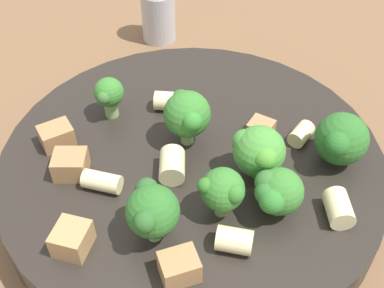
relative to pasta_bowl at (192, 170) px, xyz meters
The scene contains 21 objects.
ground_plane 0.02m from the pasta_bowl, ahead, with size 2.00×2.00×0.00m, color brown.
pasta_bowl is the anchor object (origin of this frame).
broccoli_floret_0 0.05m from the pasta_bowl, 141.30° to the left, with size 0.03×0.04×0.04m.
broccoli_floret_1 0.07m from the pasta_bowl, ahead, with size 0.04×0.04×0.04m.
broccoli_floret_2 0.09m from the pasta_bowl, 11.20° to the right, with size 0.03×0.04×0.04m.
broccoli_floret_3 0.09m from the pasta_bowl, behind, with size 0.02×0.02×0.03m.
broccoli_floret_4 0.07m from the pasta_bowl, 36.29° to the right, with size 0.03×0.03×0.04m.
broccoli_floret_5 0.11m from the pasta_bowl, 30.06° to the left, with size 0.04×0.04×0.04m.
broccoli_floret_6 0.09m from the pasta_bowl, 73.53° to the right, with size 0.03×0.04×0.04m.
rigatoni_0 0.06m from the pasta_bowl, 144.66° to the left, with size 0.02×0.02×0.02m, color beige.
rigatoni_1 0.09m from the pasta_bowl, 44.29° to the left, with size 0.01×0.01×0.02m, color beige.
rigatoni_2 0.09m from the pasta_bowl, 38.11° to the right, with size 0.02×0.02×0.02m, color beige.
rigatoni_3 0.11m from the pasta_bowl, ahead, with size 0.02×0.02×0.02m, color beige.
rigatoni_4 0.04m from the pasta_bowl, 95.60° to the right, with size 0.02×0.02×0.02m, color beige.
rigatoni_5 0.07m from the pasta_bowl, 117.13° to the right, with size 0.01×0.01×0.03m, color beige.
chicken_chunk_0 0.06m from the pasta_bowl, 53.40° to the left, with size 0.02×0.02×0.01m, color #A87A4C.
chicken_chunk_1 0.09m from the pasta_bowl, 132.98° to the right, with size 0.02×0.02×0.02m, color #A87A4C.
chicken_chunk_2 0.10m from the pasta_bowl, 151.88° to the right, with size 0.02×0.02×0.02m, color #A87A4C.
chicken_chunk_3 0.10m from the pasta_bowl, 59.76° to the right, with size 0.02×0.02×0.02m, color #A87A4C.
chicken_chunk_4 0.11m from the pasta_bowl, 97.46° to the right, with size 0.02×0.02×0.02m, color tan.
pepper_shaker 0.23m from the pasta_bowl, 133.72° to the left, with size 0.04×0.04×0.08m.
Camera 1 is at (0.14, -0.21, 0.29)m, focal length 45.00 mm.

